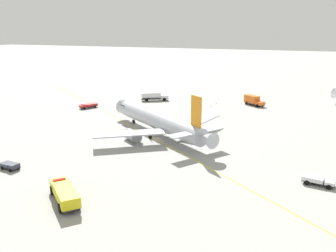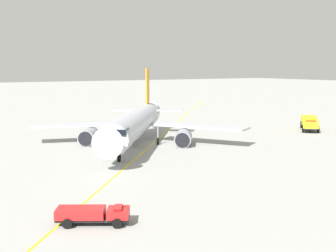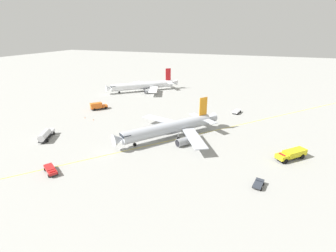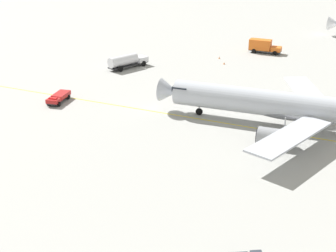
# 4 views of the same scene
# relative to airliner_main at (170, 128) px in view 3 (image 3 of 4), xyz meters

# --- Properties ---
(ground_plane) EXTENTS (600.00, 600.00, 0.00)m
(ground_plane) POSITION_rel_airliner_main_xyz_m (2.97, 0.79, -3.17)
(ground_plane) COLOR #9E9E99
(airliner_main) EXTENTS (28.98, 32.55, 11.81)m
(airliner_main) POSITION_rel_airliner_main_xyz_m (0.00, 0.00, 0.00)
(airliner_main) COLOR #B2B7C1
(airliner_main) RESTS_ON ground_plane
(airliner_secondary) EXTENTS (33.52, 31.52, 12.18)m
(airliner_secondary) POSITION_rel_airliner_main_xyz_m (-37.36, 57.54, -0.14)
(airliner_secondary) COLOR white
(airliner_secondary) RESTS_ON ground_plane
(fire_tender_truck) EXTENTS (8.59, 8.62, 2.50)m
(fire_tender_truck) POSITION_rel_airliner_main_xyz_m (36.39, -2.13, -1.65)
(fire_tender_truck) COLOR #232326
(fire_tender_truck) RESTS_ON ground_plane
(catering_truck_truck) EXTENTS (6.52, 7.16, 3.10)m
(catering_truck_truck) POSITION_rel_airliner_main_xyz_m (-40.82, 17.72, -1.52)
(catering_truck_truck) COLOR #232326
(catering_truck_truck) RESTS_ON ground_plane
(fuel_tanker_truck) EXTENTS (6.11, 9.25, 2.87)m
(fuel_tanker_truck) POSITION_rel_airliner_main_xyz_m (-37.34, -15.42, -1.59)
(fuel_tanker_truck) COLOR #232326
(fuel_tanker_truck) RESTS_ON ground_plane
(baggage_truck_truck) EXTENTS (2.63, 3.79, 1.22)m
(baggage_truck_truck) POSITION_rel_airliner_main_xyz_m (28.38, -19.04, -2.46)
(baggage_truck_truck) COLOR #232326
(baggage_truck_truck) RESTS_ON ground_plane
(ops_pickup_truck) EXTENTS (5.81, 4.61, 1.41)m
(ops_pickup_truck) POSITION_rel_airliner_main_xyz_m (-20.37, -30.93, -2.36)
(ops_pickup_truck) COLOR #232326
(ops_pickup_truck) RESTS_ON ground_plane
(pushback_tug_truck) EXTENTS (3.35, 5.43, 1.30)m
(pushback_tug_truck) POSITION_rel_airliner_main_xyz_m (17.87, 34.02, -2.37)
(pushback_tug_truck) COLOR #232326
(pushback_tug_truck) RESTS_ON ground_plane
(taxiway_centreline) EXTENTS (124.89, 144.02, 0.01)m
(taxiway_centreline) POSITION_rel_airliner_main_xyz_m (2.13, -1.11, -3.17)
(taxiway_centreline) COLOR yellow
(taxiway_centreline) RESTS_ON ground_plane
(safety_cone_near) EXTENTS (0.36, 0.36, 0.55)m
(safety_cone_near) POSITION_rel_airliner_main_xyz_m (-34.20, 5.24, -2.90)
(safety_cone_near) COLOR orange
(safety_cone_near) RESTS_ON ground_plane
(safety_cone_mid) EXTENTS (0.36, 0.36, 0.55)m
(safety_cone_mid) POSITION_rel_airliner_main_xyz_m (-38.84, 6.01, -2.90)
(safety_cone_mid) COLOR orange
(safety_cone_mid) RESTS_ON ground_plane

